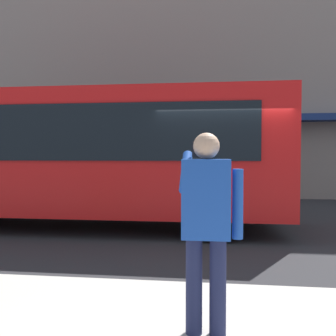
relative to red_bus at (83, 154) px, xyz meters
name	(u,v)px	position (x,y,z in m)	size (l,w,h in m)	color
ground_plane	(222,233)	(-3.14, 0.26, -1.68)	(60.00, 60.00, 0.00)	#2B2B2D
building_facade_far	(219,44)	(-3.16, -6.54, 4.30)	(28.00, 1.55, 12.00)	gray
red_bus	(83,154)	(0.00, 0.00, 0.00)	(9.05, 2.54, 3.08)	red
pedestrian_photographer	(207,217)	(-2.90, 5.00, -0.54)	(0.53, 0.52, 1.70)	#1E2347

